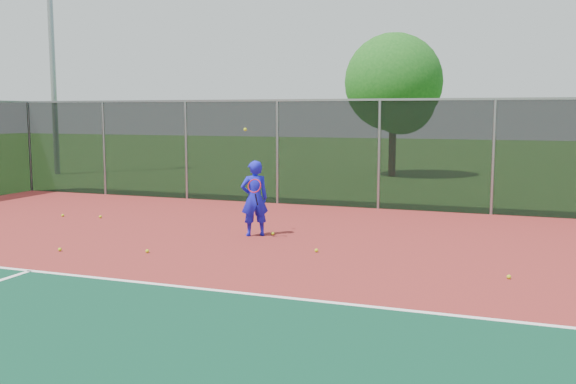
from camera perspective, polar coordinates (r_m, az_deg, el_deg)
name	(u,v)px	position (r m, az deg, el deg)	size (l,w,h in m)	color
court_apron	(450,343)	(7.90, 14.17, -12.88)	(30.00, 20.00, 0.02)	maroon
fence_back	(493,156)	(17.45, 17.79, 3.10)	(30.00, 0.06, 3.03)	black
tennis_player	(254,198)	(13.82, -3.00, -0.56)	(0.71, 0.75, 2.33)	#1618D4
practice_ball_0	(63,215)	(17.41, -19.39, -1.97)	(0.07, 0.07, 0.07)	#B6CB17
practice_ball_1	(273,234)	(13.98, -1.37, -3.72)	(0.07, 0.07, 0.07)	#B6CB17
practice_ball_2	(60,249)	(13.15, -19.62, -4.83)	(0.07, 0.07, 0.07)	#B6CB17
practice_ball_3	(147,251)	(12.53, -12.40, -5.15)	(0.07, 0.07, 0.07)	#B6CB17
practice_ball_4	(509,277)	(10.97, 19.04, -7.14)	(0.07, 0.07, 0.07)	#B6CB17
practice_ball_5	(100,217)	(16.88, -16.34, -2.13)	(0.07, 0.07, 0.07)	#B6CB17
practice_ball_7	(316,250)	(12.32, 2.54, -5.21)	(0.07, 0.07, 0.07)	#B6CB17
floodlight_nw	(51,25)	(29.75, -20.33, 13.77)	(0.90, 0.40, 11.17)	gray
tree_back_left	(396,87)	(27.07, 9.54, 9.21)	(4.03, 4.03, 5.92)	#352213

